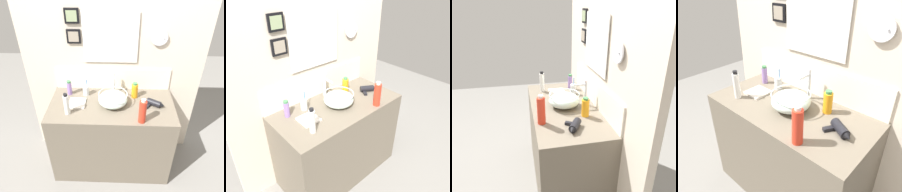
# 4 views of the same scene
# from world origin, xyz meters

# --- Properties ---
(ground_plane) EXTENTS (6.00, 6.00, 0.00)m
(ground_plane) POSITION_xyz_m (0.00, 0.00, 0.00)
(ground_plane) COLOR gray
(vanity_counter) EXTENTS (1.22, 0.59, 0.85)m
(vanity_counter) POSITION_xyz_m (0.00, 0.00, 0.42)
(vanity_counter) COLOR #6B6051
(vanity_counter) RESTS_ON ground
(back_panel) EXTENTS (1.84, 0.10, 2.39)m
(back_panel) POSITION_xyz_m (-0.00, 0.33, 1.20)
(back_panel) COLOR beige
(back_panel) RESTS_ON ground
(glass_bowl_sink) EXTENTS (0.28, 0.28, 0.13)m
(glass_bowl_sink) POSITION_xyz_m (0.01, -0.00, 0.92)
(glass_bowl_sink) COLOR silver
(glass_bowl_sink) RESTS_ON vanity_counter
(faucet) EXTENTS (0.02, 0.13, 0.24)m
(faucet) POSITION_xyz_m (0.01, 0.19, 0.99)
(faucet) COLOR silver
(faucet) RESTS_ON vanity_counter
(hair_drier) EXTENTS (0.20, 0.14, 0.06)m
(hair_drier) POSITION_xyz_m (0.42, -0.01, 0.88)
(hair_drier) COLOR black
(hair_drier) RESTS_ON vanity_counter
(toothbrush_cup) EXTENTS (0.06, 0.06, 0.20)m
(toothbrush_cup) POSITION_xyz_m (-0.27, 0.16, 0.90)
(toothbrush_cup) COLOR silver
(toothbrush_cup) RESTS_ON vanity_counter
(soap_dispenser) EXTENTS (0.06, 0.06, 0.17)m
(soap_dispenser) POSITION_xyz_m (0.23, 0.13, 0.93)
(soap_dispenser) COLOR orange
(soap_dispenser) RESTS_ON vanity_counter
(lotion_bottle) EXTENTS (0.05, 0.05, 0.16)m
(lotion_bottle) POSITION_xyz_m (-0.44, 0.16, 0.93)
(lotion_bottle) COLOR #8C6BB2
(lotion_bottle) RESTS_ON vanity_counter
(spray_bottle) EXTENTS (0.05, 0.05, 0.22)m
(spray_bottle) POSITION_xyz_m (-0.40, -0.15, 0.95)
(spray_bottle) COLOR white
(spray_bottle) RESTS_ON vanity_counter
(shampoo_bottle) EXTENTS (0.06, 0.06, 0.24)m
(shampoo_bottle) POSITION_xyz_m (0.27, -0.24, 0.96)
(shampoo_bottle) COLOR red
(shampoo_bottle) RESTS_ON vanity_counter
(hand_towel) EXTENTS (0.16, 0.17, 0.02)m
(hand_towel) POSITION_xyz_m (-0.34, -0.01, 0.86)
(hand_towel) COLOR silver
(hand_towel) RESTS_ON vanity_counter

